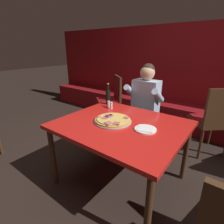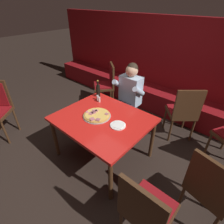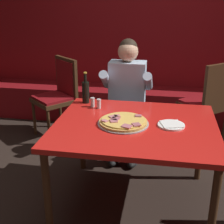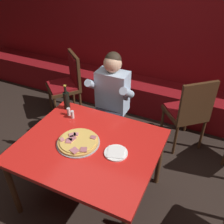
{
  "view_description": "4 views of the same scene",
  "coord_description": "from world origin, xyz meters",
  "px_view_note": "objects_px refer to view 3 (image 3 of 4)",
  "views": [
    {
      "loc": [
        0.93,
        -1.39,
        1.49
      ],
      "look_at": [
        -0.24,
        0.16,
        0.76
      ],
      "focal_mm": 28.0,
      "sensor_mm": 36.0,
      "label": 1
    },
    {
      "loc": [
        1.43,
        -1.43,
        2.17
      ],
      "look_at": [
        -0.02,
        0.23,
        0.72
      ],
      "focal_mm": 28.0,
      "sensor_mm": 36.0,
      "label": 2
    },
    {
      "loc": [
        0.21,
        -2.26,
        1.71
      ],
      "look_at": [
        -0.21,
        0.13,
        0.78
      ],
      "focal_mm": 50.0,
      "sensor_mm": 36.0,
      "label": 3
    },
    {
      "loc": [
        0.93,
        -1.45,
        2.31
      ],
      "look_at": [
        0.1,
        0.29,
        0.96
      ],
      "focal_mm": 40.0,
      "sensor_mm": 36.0,
      "label": 4
    }
  ],
  "objects_px": {
    "plate_white_paper": "(171,125)",
    "beer_bottle": "(86,91)",
    "main_dining_table": "(135,132)",
    "shaker_parmesan": "(99,104)",
    "diner_seated_blue_shirt": "(126,95)",
    "dining_chair_near_left": "(59,92)",
    "pizza": "(123,122)",
    "shaker_red_pepper_flakes": "(93,103)",
    "dining_chair_far_left": "(209,99)"
  },
  "relations": [
    {
      "from": "plate_white_paper",
      "to": "beer_bottle",
      "type": "relative_size",
      "value": 0.72
    },
    {
      "from": "main_dining_table",
      "to": "shaker_parmesan",
      "type": "height_order",
      "value": "shaker_parmesan"
    },
    {
      "from": "diner_seated_blue_shirt",
      "to": "dining_chair_near_left",
      "type": "height_order",
      "value": "diner_seated_blue_shirt"
    },
    {
      "from": "pizza",
      "to": "shaker_red_pepper_flakes",
      "type": "relative_size",
      "value": 4.68
    },
    {
      "from": "plate_white_paper",
      "to": "dining_chair_far_left",
      "type": "xyz_separation_m",
      "value": [
        0.43,
        1.22,
        -0.16
      ]
    },
    {
      "from": "main_dining_table",
      "to": "beer_bottle",
      "type": "distance_m",
      "value": 0.69
    },
    {
      "from": "pizza",
      "to": "diner_seated_blue_shirt",
      "type": "height_order",
      "value": "diner_seated_blue_shirt"
    },
    {
      "from": "shaker_parmesan",
      "to": "shaker_red_pepper_flakes",
      "type": "bearing_deg",
      "value": 156.82
    },
    {
      "from": "diner_seated_blue_shirt",
      "to": "dining_chair_near_left",
      "type": "bearing_deg",
      "value": 154.82
    },
    {
      "from": "pizza",
      "to": "shaker_parmesan",
      "type": "xyz_separation_m",
      "value": [
        -0.26,
        0.32,
        0.02
      ]
    },
    {
      "from": "plate_white_paper",
      "to": "shaker_parmesan",
      "type": "relative_size",
      "value": 2.44
    },
    {
      "from": "pizza",
      "to": "dining_chair_far_left",
      "type": "relative_size",
      "value": 0.4
    },
    {
      "from": "main_dining_table",
      "to": "shaker_red_pepper_flakes",
      "type": "relative_size",
      "value": 14.81
    },
    {
      "from": "main_dining_table",
      "to": "beer_bottle",
      "type": "relative_size",
      "value": 4.36
    },
    {
      "from": "beer_bottle",
      "to": "shaker_red_pepper_flakes",
      "type": "height_order",
      "value": "beer_bottle"
    },
    {
      "from": "main_dining_table",
      "to": "diner_seated_blue_shirt",
      "type": "distance_m",
      "value": 0.85
    },
    {
      "from": "shaker_red_pepper_flakes",
      "to": "diner_seated_blue_shirt",
      "type": "distance_m",
      "value": 0.57
    },
    {
      "from": "shaker_parmesan",
      "to": "diner_seated_blue_shirt",
      "type": "height_order",
      "value": "diner_seated_blue_shirt"
    },
    {
      "from": "dining_chair_far_left",
      "to": "pizza",
      "type": "bearing_deg",
      "value": -122.91
    },
    {
      "from": "shaker_red_pepper_flakes",
      "to": "beer_bottle",
      "type": "bearing_deg",
      "value": 130.98
    },
    {
      "from": "diner_seated_blue_shirt",
      "to": "pizza",
      "type": "bearing_deg",
      "value": -84.11
    },
    {
      "from": "shaker_parmesan",
      "to": "diner_seated_blue_shirt",
      "type": "distance_m",
      "value": 0.57
    },
    {
      "from": "pizza",
      "to": "dining_chair_near_left",
      "type": "bearing_deg",
      "value": 127.56
    },
    {
      "from": "shaker_red_pepper_flakes",
      "to": "dining_chair_far_left",
      "type": "distance_m",
      "value": 1.46
    },
    {
      "from": "pizza",
      "to": "beer_bottle",
      "type": "relative_size",
      "value": 1.38
    },
    {
      "from": "dining_chair_far_left",
      "to": "dining_chair_near_left",
      "type": "bearing_deg",
      "value": 179.07
    },
    {
      "from": "plate_white_paper",
      "to": "shaker_parmesan",
      "type": "xyz_separation_m",
      "value": [
        -0.64,
        0.29,
        0.03
      ]
    },
    {
      "from": "main_dining_table",
      "to": "plate_white_paper",
      "type": "height_order",
      "value": "plate_white_paper"
    },
    {
      "from": "diner_seated_blue_shirt",
      "to": "plate_white_paper",
      "type": "bearing_deg",
      "value": -60.9
    },
    {
      "from": "dining_chair_near_left",
      "to": "pizza",
      "type": "bearing_deg",
      "value": -52.44
    },
    {
      "from": "pizza",
      "to": "diner_seated_blue_shirt",
      "type": "distance_m",
      "value": 0.86
    },
    {
      "from": "dining_chair_far_left",
      "to": "dining_chair_near_left",
      "type": "distance_m",
      "value": 1.79
    },
    {
      "from": "dining_chair_far_left",
      "to": "diner_seated_blue_shirt",
      "type": "bearing_deg",
      "value": -156.42
    },
    {
      "from": "shaker_red_pepper_flakes",
      "to": "dining_chair_far_left",
      "type": "xyz_separation_m",
      "value": [
        1.13,
        0.9,
        -0.19
      ]
    },
    {
      "from": "beer_bottle",
      "to": "shaker_parmesan",
      "type": "relative_size",
      "value": 3.4
    },
    {
      "from": "dining_chair_far_left",
      "to": "beer_bottle",
      "type": "bearing_deg",
      "value": -146.87
    },
    {
      "from": "shaker_parmesan",
      "to": "pizza",
      "type": "bearing_deg",
      "value": -50.38
    },
    {
      "from": "shaker_parmesan",
      "to": "dining_chair_far_left",
      "type": "xyz_separation_m",
      "value": [
        1.07,
        0.93,
        -0.19
      ]
    },
    {
      "from": "diner_seated_blue_shirt",
      "to": "dining_chair_far_left",
      "type": "relative_size",
      "value": 1.26
    },
    {
      "from": "main_dining_table",
      "to": "beer_bottle",
      "type": "height_order",
      "value": "beer_bottle"
    },
    {
      "from": "main_dining_table",
      "to": "dining_chair_far_left",
      "type": "height_order",
      "value": "dining_chair_far_left"
    },
    {
      "from": "main_dining_table",
      "to": "plate_white_paper",
      "type": "bearing_deg",
      "value": 1.19
    },
    {
      "from": "shaker_red_pepper_flakes",
      "to": "dining_chair_far_left",
      "type": "bearing_deg",
      "value": 38.44
    },
    {
      "from": "shaker_red_pepper_flakes",
      "to": "dining_chair_near_left",
      "type": "xyz_separation_m",
      "value": [
        -0.65,
        0.93,
        -0.22
      ]
    },
    {
      "from": "pizza",
      "to": "shaker_parmesan",
      "type": "height_order",
      "value": "shaker_parmesan"
    },
    {
      "from": "shaker_parmesan",
      "to": "dining_chair_near_left",
      "type": "relative_size",
      "value": 0.09
    },
    {
      "from": "plate_white_paper",
      "to": "shaker_parmesan",
      "type": "height_order",
      "value": "shaker_parmesan"
    },
    {
      "from": "dining_chair_near_left",
      "to": "diner_seated_blue_shirt",
      "type": "bearing_deg",
      "value": -25.18
    },
    {
      "from": "beer_bottle",
      "to": "dining_chair_near_left",
      "type": "height_order",
      "value": "beer_bottle"
    },
    {
      "from": "pizza",
      "to": "shaker_red_pepper_flakes",
      "type": "xyz_separation_m",
      "value": [
        -0.33,
        0.35,
        0.02
      ]
    }
  ]
}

